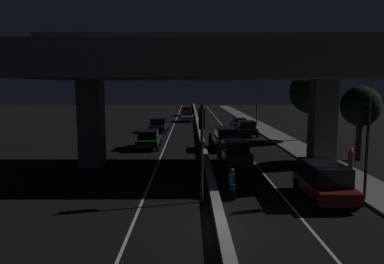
# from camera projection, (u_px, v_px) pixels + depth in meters

# --- Properties ---
(ground_plane) EXTENTS (200.00, 200.00, 0.00)m
(ground_plane) POSITION_uv_depth(u_px,v_px,m) (221.00, 228.00, 14.32)
(ground_plane) COLOR black
(lane_line_left_inner) EXTENTS (0.12, 126.00, 0.00)m
(lane_line_left_inner) POSITION_uv_depth(u_px,v_px,m) (173.00, 128.00, 49.04)
(lane_line_left_inner) COLOR beige
(lane_line_left_inner) RESTS_ON ground_plane
(lane_line_right_inner) EXTENTS (0.12, 126.00, 0.00)m
(lane_line_right_inner) POSITION_uv_depth(u_px,v_px,m) (225.00, 128.00, 49.08)
(lane_line_right_inner) COLOR beige
(lane_line_right_inner) RESTS_ON ground_plane
(median_divider) EXTENTS (0.43, 126.00, 0.38)m
(median_divider) POSITION_uv_depth(u_px,v_px,m) (199.00, 127.00, 49.04)
(median_divider) COLOR gray
(median_divider) RESTS_ON ground_plane
(sidewalk_right) EXTENTS (2.69, 126.00, 0.12)m
(sidewalk_right) POSITION_uv_depth(u_px,v_px,m) (274.00, 134.00, 42.16)
(sidewalk_right) COLOR slate
(sidewalk_right) RESTS_ON ground_plane
(elevated_overpass) EXTENTS (23.00, 9.26, 8.95)m
(elevated_overpass) POSITION_uv_depth(u_px,v_px,m) (207.00, 66.00, 24.81)
(elevated_overpass) COLOR #5B5956
(elevated_overpass) RESTS_ON ground_plane
(traffic_light_left_of_median) EXTENTS (0.30, 0.49, 4.61)m
(traffic_light_left_of_median) POSITION_uv_depth(u_px,v_px,m) (202.00, 136.00, 17.32)
(traffic_light_left_of_median) COLOR black
(traffic_light_left_of_median) RESTS_ON ground_plane
(traffic_light_right_of_median) EXTENTS (0.30, 0.49, 4.78)m
(traffic_light_right_of_median) POSITION_uv_depth(u_px,v_px,m) (367.00, 133.00, 17.35)
(traffic_light_right_of_median) COLOR black
(traffic_light_right_of_median) RESTS_ON ground_plane
(street_lamp) EXTENTS (2.18, 0.32, 8.79)m
(street_lamp) POSITION_uv_depth(u_px,v_px,m) (255.00, 89.00, 49.95)
(street_lamp) COLOR #2D2D30
(street_lamp) RESTS_ON ground_plane
(car_dark_red_lead) EXTENTS (2.02, 4.49, 1.77)m
(car_dark_red_lead) POSITION_uv_depth(u_px,v_px,m) (324.00, 180.00, 17.96)
(car_dark_red_lead) COLOR #591414
(car_dark_red_lead) RESTS_ON ground_plane
(car_dark_green_second) EXTENTS (2.07, 4.20, 1.75)m
(car_dark_green_second) POSITION_uv_depth(u_px,v_px,m) (235.00, 152.00, 25.83)
(car_dark_green_second) COLOR black
(car_dark_green_second) RESTS_ON ground_plane
(car_dark_green_third) EXTENTS (2.02, 4.45, 1.89)m
(car_dark_green_third) POSITION_uv_depth(u_px,v_px,m) (225.00, 138.00, 32.48)
(car_dark_green_third) COLOR black
(car_dark_green_third) RESTS_ON ground_plane
(car_black_fourth) EXTENTS (2.12, 4.03, 1.65)m
(car_black_fourth) POSITION_uv_depth(u_px,v_px,m) (247.00, 128.00, 41.12)
(car_black_fourth) COLOR black
(car_black_fourth) RESTS_ON ground_plane
(car_dark_green_fifth) EXTENTS (1.96, 4.83, 1.45)m
(car_dark_green_fifth) POSITION_uv_depth(u_px,v_px,m) (239.00, 124.00, 47.50)
(car_dark_green_fifth) COLOR black
(car_dark_green_fifth) RESTS_ON ground_plane
(car_dark_green_lead_oncoming) EXTENTS (2.02, 4.38, 1.60)m
(car_dark_green_lead_oncoming) POSITION_uv_depth(u_px,v_px,m) (149.00, 139.00, 32.85)
(car_dark_green_lead_oncoming) COLOR black
(car_dark_green_lead_oncoming) RESTS_ON ground_plane
(car_dark_blue_second_oncoming) EXTENTS (2.23, 4.56, 1.64)m
(car_dark_blue_second_oncoming) POSITION_uv_depth(u_px,v_px,m) (159.00, 125.00, 44.98)
(car_dark_blue_second_oncoming) COLOR #141938
(car_dark_blue_second_oncoming) RESTS_ON ground_plane
(car_silver_third_oncoming) EXTENTS (2.07, 4.26, 1.42)m
(car_silver_third_oncoming) POSITION_uv_depth(u_px,v_px,m) (187.00, 117.00, 58.30)
(car_silver_third_oncoming) COLOR gray
(car_silver_third_oncoming) RESTS_ON ground_plane
(car_dark_red_fourth_oncoming) EXTENTS (2.05, 4.27, 1.57)m
(car_dark_red_fourth_oncoming) POSITION_uv_depth(u_px,v_px,m) (186.00, 111.00, 70.60)
(car_dark_red_fourth_oncoming) COLOR #591414
(car_dark_red_fourth_oncoming) RESTS_ON ground_plane
(motorcycle_blue_filtering_near) EXTENTS (0.34, 1.76, 1.43)m
(motorcycle_blue_filtering_near) POSITION_uv_depth(u_px,v_px,m) (232.00, 184.00, 18.47)
(motorcycle_blue_filtering_near) COLOR black
(motorcycle_blue_filtering_near) RESTS_ON ground_plane
(motorcycle_red_filtering_mid) EXTENTS (0.34, 1.86, 1.48)m
(motorcycle_red_filtering_mid) POSITION_uv_depth(u_px,v_px,m) (219.00, 159.00, 24.79)
(motorcycle_red_filtering_mid) COLOR black
(motorcycle_red_filtering_mid) RESTS_ON ground_plane
(motorcycle_black_filtering_far) EXTENTS (0.34, 1.84, 1.40)m
(motorcycle_black_filtering_far) POSITION_uv_depth(u_px,v_px,m) (210.00, 142.00, 32.58)
(motorcycle_black_filtering_far) COLOR black
(motorcycle_black_filtering_far) RESTS_ON ground_plane
(pedestrian_on_sidewalk) EXTENTS (0.32, 0.32, 1.73)m
(pedestrian_on_sidewalk) POSITION_uv_depth(u_px,v_px,m) (351.00, 162.00, 21.91)
(pedestrian_on_sidewalk) COLOR #2D261E
(pedestrian_on_sidewalk) RESTS_ON sidewalk_right
(roadside_tree_kerbside_near) EXTENTS (2.90, 2.90, 5.46)m
(roadside_tree_kerbside_near) POSITION_uv_depth(u_px,v_px,m) (361.00, 107.00, 27.18)
(roadside_tree_kerbside_near) COLOR #2D2116
(roadside_tree_kerbside_near) RESTS_ON ground_plane
(roadside_tree_kerbside_mid) EXTENTS (4.26, 4.26, 7.01)m
(roadside_tree_kerbside_mid) POSITION_uv_depth(u_px,v_px,m) (311.00, 92.00, 37.07)
(roadside_tree_kerbside_mid) COLOR #38281C
(roadside_tree_kerbside_mid) RESTS_ON ground_plane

